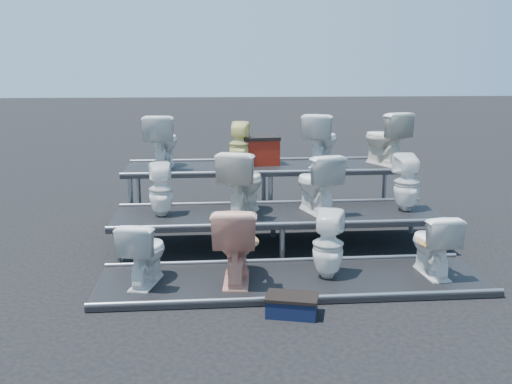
{
  "coord_description": "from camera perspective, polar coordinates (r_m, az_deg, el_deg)",
  "views": [
    {
      "loc": [
        -0.91,
        -7.11,
        2.3
      ],
      "look_at": [
        -0.27,
        0.1,
        0.73
      ],
      "focal_mm": 40.0,
      "sensor_mm": 36.0,
      "label": 1
    }
  ],
  "objects": [
    {
      "name": "toilet_7",
      "position": [
        7.72,
        14.86,
        0.91
      ],
      "size": [
        0.35,
        0.36,
        0.75
      ],
      "primitive_type": "imported",
      "rotation": [
        0.0,
        0.0,
        3.17
      ],
      "color": "white",
      "rests_on": "tier_mid"
    },
    {
      "name": "toilet_8",
      "position": [
        8.5,
        -9.35,
        5.03
      ],
      "size": [
        0.52,
        0.81,
        0.79
      ],
      "primitive_type": "imported",
      "rotation": [
        0.0,
        0.0,
        3.04
      ],
      "color": "white",
      "rests_on": "tier_back"
    },
    {
      "name": "toilet_11",
      "position": [
        8.9,
        12.76,
        5.27
      ],
      "size": [
        0.7,
        0.9,
        0.81
      ],
      "primitive_type": "imported",
      "rotation": [
        0.0,
        0.0,
        3.51
      ],
      "color": "silver",
      "rests_on": "tier_back"
    },
    {
      "name": "toilet_9",
      "position": [
        8.5,
        -1.69,
        4.78
      ],
      "size": [
        0.36,
        0.36,
        0.67
      ],
      "primitive_type": "imported",
      "rotation": [
        0.0,
        0.0,
        2.93
      ],
      "color": "#F1E78F",
      "rests_on": "tier_back"
    },
    {
      "name": "red_crate",
      "position": [
        8.71,
        0.38,
        4.02
      ],
      "size": [
        0.58,
        0.49,
        0.38
      ],
      "primitive_type": "cube",
      "rotation": [
        0.0,
        0.0,
        0.13
      ],
      "color": "maroon",
      "rests_on": "tier_back"
    },
    {
      "name": "step_stool",
      "position": [
        5.53,
        3.61,
        -11.38
      ],
      "size": [
        0.53,
        0.4,
        0.17
      ],
      "primitive_type": "cube",
      "rotation": [
        0.0,
        0.0,
        -0.26
      ],
      "color": "black",
      "rests_on": "ground"
    },
    {
      "name": "toilet_10",
      "position": [
        8.65,
        6.56,
        5.25
      ],
      "size": [
        0.73,
        0.89,
        0.79
      ],
      "primitive_type": "imported",
      "rotation": [
        0.0,
        0.0,
        2.71
      ],
      "color": "white",
      "rests_on": "tier_back"
    },
    {
      "name": "toilet_1",
      "position": [
        6.1,
        -2.08,
        -5.13
      ],
      "size": [
        0.54,
        0.86,
        0.83
      ],
      "primitive_type": "imported",
      "rotation": [
        0.0,
        0.0,
        3.04
      ],
      "color": "#E9A38A",
      "rests_on": "tier_front"
    },
    {
      "name": "tier_back",
      "position": [
        8.67,
        1.09,
        -0.2
      ],
      "size": [
        4.2,
        1.2,
        0.86
      ],
      "primitive_type": "cube",
      "color": "black",
      "rests_on": "ground"
    },
    {
      "name": "toilet_5",
      "position": [
        7.27,
        -1.35,
        0.99
      ],
      "size": [
        0.73,
        0.93,
        0.84
      ],
      "primitive_type": "imported",
      "rotation": [
        0.0,
        0.0,
        2.78
      ],
      "color": "silver",
      "rests_on": "tier_mid"
    },
    {
      "name": "ground",
      "position": [
        7.53,
        2.14,
        -5.53
      ],
      "size": [
        80.0,
        80.0,
        0.0
      ],
      "primitive_type": "plane",
      "color": "black",
      "rests_on": "ground"
    },
    {
      "name": "toilet_0",
      "position": [
        6.15,
        -11.09,
        -5.91
      ],
      "size": [
        0.54,
        0.75,
        0.69
      ],
      "primitive_type": "imported",
      "rotation": [
        0.0,
        0.0,
        2.89
      ],
      "color": "white",
      "rests_on": "tier_front"
    },
    {
      "name": "tier_front",
      "position": [
        6.31,
        3.62,
        -8.86
      ],
      "size": [
        4.2,
        1.2,
        0.06
      ],
      "primitive_type": "cube",
      "color": "black",
      "rests_on": "ground"
    },
    {
      "name": "tier_mid",
      "position": [
        7.46,
        2.15,
        -3.84
      ],
      "size": [
        4.2,
        1.2,
        0.46
      ],
      "primitive_type": "cube",
      "color": "black",
      "rests_on": "ground"
    },
    {
      "name": "toilet_6",
      "position": [
        7.4,
        6.1,
        0.9
      ],
      "size": [
        0.63,
        0.86,
        0.78
      ],
      "primitive_type": "imported",
      "rotation": [
        0.0,
        0.0,
        3.41
      ],
      "color": "white",
      "rests_on": "tier_mid"
    },
    {
      "name": "toilet_3",
      "position": [
        6.59,
        17.26,
        -4.96
      ],
      "size": [
        0.42,
        0.71,
        0.7
      ],
      "primitive_type": "imported",
      "rotation": [
        0.0,
        0.0,
        3.19
      ],
      "color": "white",
      "rests_on": "tier_front"
    },
    {
      "name": "toilet_4",
      "position": [
        7.29,
        -9.48,
        0.22
      ],
      "size": [
        0.34,
        0.34,
        0.68
      ],
      "primitive_type": "imported",
      "rotation": [
        0.0,
        0.0,
        3.25
      ],
      "color": "white",
      "rests_on": "tier_mid"
    },
    {
      "name": "toilet_2",
      "position": [
        6.24,
        7.22,
        -5.24
      ],
      "size": [
        0.43,
        0.44,
        0.75
      ],
      "primitive_type": "imported",
      "rotation": [
        0.0,
        0.0,
        2.8
      ],
      "color": "white",
      "rests_on": "tier_front"
    }
  ]
}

